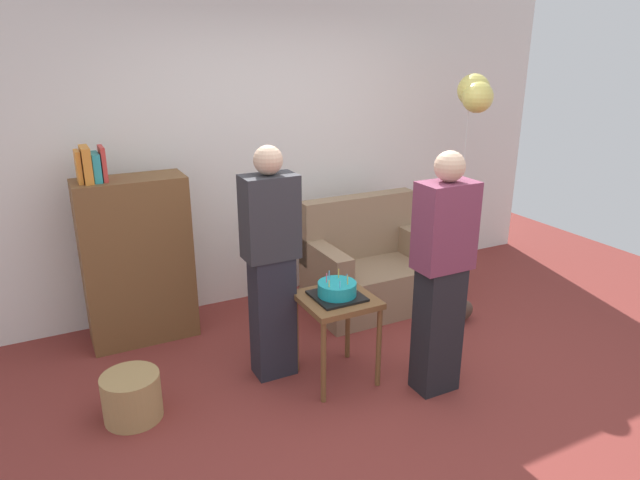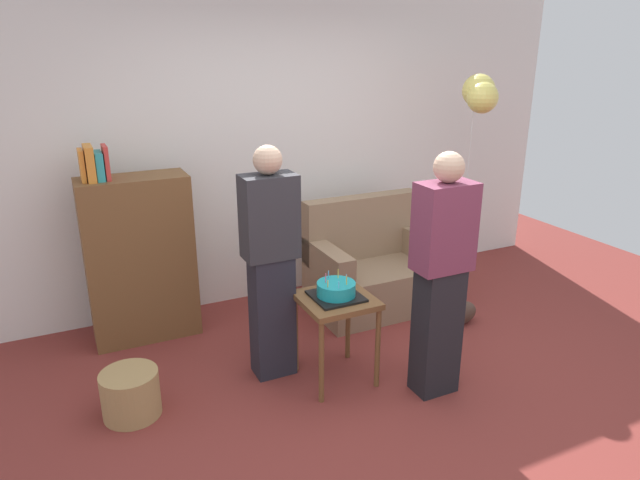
{
  "view_description": "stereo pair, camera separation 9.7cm",
  "coord_description": "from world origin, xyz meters",
  "px_view_note": "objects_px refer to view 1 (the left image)",
  "views": [
    {
      "loc": [
        -1.84,
        -2.6,
        2.23
      ],
      "look_at": [
        -0.16,
        0.68,
        0.95
      ],
      "focal_mm": 31.89,
      "sensor_mm": 36.0,
      "label": 1
    },
    {
      "loc": [
        -1.75,
        -2.65,
        2.23
      ],
      "look_at": [
        -0.16,
        0.68,
        0.95
      ],
      "focal_mm": 31.89,
      "sensor_mm": 36.0,
      "label": 2
    }
  ],
  "objects_px": {
    "handbag": "(459,311)",
    "bookshelf": "(137,259)",
    "couch": "(369,269)",
    "balloon_bunch": "(475,93)",
    "wicker_basket": "(132,397)",
    "birthday_cake": "(337,290)",
    "person_holding_cake": "(442,275)",
    "person_blowing_candles": "(271,264)",
    "side_table": "(337,310)"
  },
  "relations": [
    {
      "from": "handbag",
      "to": "bookshelf",
      "type": "bearing_deg",
      "value": 158.45
    },
    {
      "from": "couch",
      "to": "balloon_bunch",
      "type": "relative_size",
      "value": 0.55
    },
    {
      "from": "wicker_basket",
      "to": "balloon_bunch",
      "type": "height_order",
      "value": "balloon_bunch"
    },
    {
      "from": "birthday_cake",
      "to": "balloon_bunch",
      "type": "distance_m",
      "value": 2.24
    },
    {
      "from": "couch",
      "to": "person_holding_cake",
      "type": "relative_size",
      "value": 0.67
    },
    {
      "from": "bookshelf",
      "to": "birthday_cake",
      "type": "distance_m",
      "value": 1.63
    },
    {
      "from": "couch",
      "to": "person_holding_cake",
      "type": "height_order",
      "value": "person_holding_cake"
    },
    {
      "from": "couch",
      "to": "wicker_basket",
      "type": "distance_m",
      "value": 2.3
    },
    {
      "from": "birthday_cake",
      "to": "person_blowing_candles",
      "type": "bearing_deg",
      "value": 143.56
    },
    {
      "from": "bookshelf",
      "to": "balloon_bunch",
      "type": "distance_m",
      "value": 3.1
    },
    {
      "from": "couch",
      "to": "handbag",
      "type": "xyz_separation_m",
      "value": [
        0.49,
        -0.64,
        -0.24
      ]
    },
    {
      "from": "bookshelf",
      "to": "handbag",
      "type": "distance_m",
      "value": 2.65
    },
    {
      "from": "couch",
      "to": "person_blowing_candles",
      "type": "height_order",
      "value": "person_blowing_candles"
    },
    {
      "from": "birthday_cake",
      "to": "wicker_basket",
      "type": "bearing_deg",
      "value": 172.24
    },
    {
      "from": "handbag",
      "to": "person_blowing_candles",
      "type": "bearing_deg",
      "value": -179.8
    },
    {
      "from": "bookshelf",
      "to": "balloon_bunch",
      "type": "relative_size",
      "value": 0.78
    },
    {
      "from": "birthday_cake",
      "to": "wicker_basket",
      "type": "relative_size",
      "value": 0.89
    },
    {
      "from": "birthday_cake",
      "to": "wicker_basket",
      "type": "xyz_separation_m",
      "value": [
        -1.35,
        0.18,
        -0.52
      ]
    },
    {
      "from": "couch",
      "to": "person_blowing_candles",
      "type": "distance_m",
      "value": 1.44
    },
    {
      "from": "couch",
      "to": "wicker_basket",
      "type": "relative_size",
      "value": 3.06
    },
    {
      "from": "bookshelf",
      "to": "couch",
      "type": "bearing_deg",
      "value": -9.25
    },
    {
      "from": "side_table",
      "to": "couch",
      "type": "bearing_deg",
      "value": 47.72
    },
    {
      "from": "couch",
      "to": "bookshelf",
      "type": "bearing_deg",
      "value": 170.75
    },
    {
      "from": "side_table",
      "to": "handbag",
      "type": "bearing_deg",
      "value": 11.58
    },
    {
      "from": "birthday_cake",
      "to": "person_blowing_candles",
      "type": "xyz_separation_m",
      "value": [
        -0.36,
        0.27,
        0.16
      ]
    },
    {
      "from": "side_table",
      "to": "wicker_basket",
      "type": "xyz_separation_m",
      "value": [
        -1.35,
        0.18,
        -0.38
      ]
    },
    {
      "from": "wicker_basket",
      "to": "person_blowing_candles",
      "type": "bearing_deg",
      "value": 4.7
    },
    {
      "from": "person_holding_cake",
      "to": "birthday_cake",
      "type": "bearing_deg",
      "value": -50.67
    },
    {
      "from": "wicker_basket",
      "to": "balloon_bunch",
      "type": "distance_m",
      "value": 3.58
    },
    {
      "from": "couch",
      "to": "birthday_cake",
      "type": "height_order",
      "value": "couch"
    },
    {
      "from": "side_table",
      "to": "handbag",
      "type": "xyz_separation_m",
      "value": [
        1.32,
        0.27,
        -0.43
      ]
    },
    {
      "from": "side_table",
      "to": "person_holding_cake",
      "type": "height_order",
      "value": "person_holding_cake"
    },
    {
      "from": "birthday_cake",
      "to": "person_holding_cake",
      "type": "bearing_deg",
      "value": -37.19
    },
    {
      "from": "person_holding_cake",
      "to": "handbag",
      "type": "height_order",
      "value": "person_holding_cake"
    },
    {
      "from": "birthday_cake",
      "to": "balloon_bunch",
      "type": "relative_size",
      "value": 0.16
    },
    {
      "from": "balloon_bunch",
      "to": "bookshelf",
      "type": "bearing_deg",
      "value": 171.05
    },
    {
      "from": "couch",
      "to": "birthday_cake",
      "type": "bearing_deg",
      "value": -132.28
    },
    {
      "from": "couch",
      "to": "birthday_cake",
      "type": "xyz_separation_m",
      "value": [
        -0.83,
        -0.91,
        0.33
      ]
    },
    {
      "from": "bookshelf",
      "to": "side_table",
      "type": "distance_m",
      "value": 1.64
    },
    {
      "from": "couch",
      "to": "side_table",
      "type": "height_order",
      "value": "couch"
    },
    {
      "from": "person_blowing_candles",
      "to": "wicker_basket",
      "type": "xyz_separation_m",
      "value": [
        -0.99,
        -0.08,
        -0.68
      ]
    },
    {
      "from": "couch",
      "to": "person_blowing_candles",
      "type": "xyz_separation_m",
      "value": [
        -1.19,
        -0.65,
        0.49
      ]
    },
    {
      "from": "balloon_bunch",
      "to": "handbag",
      "type": "bearing_deg",
      "value": -130.3
    },
    {
      "from": "side_table",
      "to": "person_holding_cake",
      "type": "xyz_separation_m",
      "value": [
        0.54,
        -0.41,
        0.31
      ]
    },
    {
      "from": "person_holding_cake",
      "to": "handbag",
      "type": "xyz_separation_m",
      "value": [
        0.79,
        0.68,
        -0.73
      ]
    },
    {
      "from": "couch",
      "to": "birthday_cake",
      "type": "relative_size",
      "value": 3.44
    },
    {
      "from": "person_blowing_candles",
      "to": "wicker_basket",
      "type": "height_order",
      "value": "person_blowing_candles"
    },
    {
      "from": "bookshelf",
      "to": "birthday_cake",
      "type": "relative_size",
      "value": 4.85
    },
    {
      "from": "birthday_cake",
      "to": "person_blowing_candles",
      "type": "distance_m",
      "value": 0.47
    },
    {
      "from": "bookshelf",
      "to": "handbag",
      "type": "bearing_deg",
      "value": -21.55
    }
  ]
}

